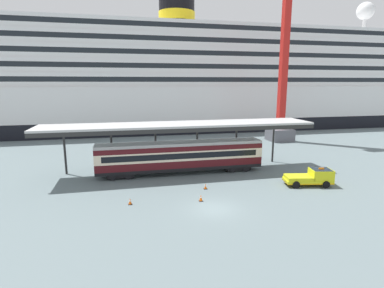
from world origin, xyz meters
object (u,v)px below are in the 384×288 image
object	(u,v)px
train_carriage	(181,156)
service_truck	(313,177)
traffic_cone_far	(201,198)
traffic_cone_near	(130,201)
traffic_cone_mid	(205,186)
cruise_ship	(195,83)
dockside_crane	(288,50)

from	to	relation	value
train_carriage	service_truck	xyz separation A→B (m)	(13.67, -7.79, -1.31)
service_truck	traffic_cone_far	xyz separation A→B (m)	(-13.47, -1.86, -0.65)
traffic_cone_near	traffic_cone_far	xyz separation A→B (m)	(6.79, -0.67, 0.03)
traffic_cone_near	traffic_cone_mid	distance (m)	8.55
traffic_cone_far	cruise_ship	bearing A→B (deg)	77.53
train_carriage	traffic_cone_mid	size ratio (longest dim) A/B	34.94
traffic_cone_mid	traffic_cone_far	xyz separation A→B (m)	(-1.36, -3.28, 0.04)
service_truck	traffic_cone_near	distance (m)	20.30
traffic_cone_mid	service_truck	bearing A→B (deg)	-6.69
service_truck	traffic_cone_near	size ratio (longest dim) A/B	8.78
train_carriage	cruise_ship	bearing A→B (deg)	74.49
service_truck	train_carriage	bearing A→B (deg)	150.32
traffic_cone_near	train_carriage	bearing A→B (deg)	53.75
cruise_ship	dockside_crane	bearing A→B (deg)	-61.12
cruise_ship	traffic_cone_mid	size ratio (longest dim) A/B	293.91
traffic_cone_mid	dockside_crane	bearing A→B (deg)	47.18
traffic_cone_far	dockside_crane	xyz separation A→B (m)	(24.08, 27.80, 17.24)
service_truck	cruise_ship	bearing A→B (deg)	92.55
train_carriage	traffic_cone_far	world-z (taller)	train_carriage
traffic_cone_mid	cruise_ship	bearing A→B (deg)	78.26
cruise_ship	traffic_cone_mid	distance (m)	50.01
train_carriage	traffic_cone_near	bearing A→B (deg)	-126.25
traffic_cone_near	traffic_cone_mid	bearing A→B (deg)	17.82
traffic_cone_far	dockside_crane	distance (m)	40.62
traffic_cone_mid	traffic_cone_far	bearing A→B (deg)	-112.47
traffic_cone_near	dockside_crane	bearing A→B (deg)	41.32
cruise_ship	traffic_cone_far	world-z (taller)	cruise_ship
traffic_cone_mid	dockside_crane	size ratio (longest dim) A/B	0.01
traffic_cone_mid	train_carriage	bearing A→B (deg)	103.73
cruise_ship	traffic_cone_near	xyz separation A→B (m)	(-18.06, -50.34, -11.17)
cruise_ship	train_carriage	xyz separation A→B (m)	(-11.48, -41.36, -9.18)
cruise_ship	dockside_crane	distance (m)	27.20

